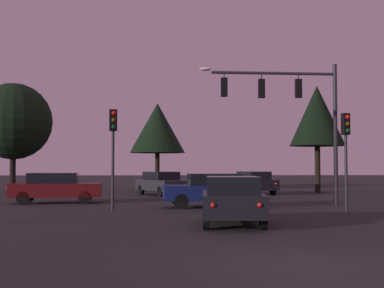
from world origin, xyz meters
TOP-DOWN VIEW (x-y plane):
  - ground_plane at (0.00, 24.50)m, footprint 168.00×168.00m
  - traffic_signal_mast_arm at (3.55, 15.32)m, footprint 6.69×0.49m
  - traffic_light_corner_left at (4.92, 11.79)m, footprint 0.36×0.38m
  - traffic_light_corner_right at (-4.71, 12.46)m, footprint 0.35×0.38m
  - car_nearside_lane at (-0.47, 7.00)m, footprint 2.16×4.19m
  - car_crossing_left at (-0.44, 14.25)m, footprint 4.42×1.99m
  - car_crossing_right at (-8.04, 17.41)m, footprint 4.66×2.08m
  - car_far_lane at (-2.68, 24.53)m, footprint 3.57×4.88m
  - car_parked_lot at (3.41, 25.42)m, footprint 2.86×4.45m
  - tree_behind_sign at (8.22, 26.81)m, footprint 3.86×3.86m
  - tree_left_far at (-3.00, 30.10)m, footprint 4.16×4.16m
  - tree_center_horizon at (-13.43, 29.26)m, footprint 5.55×5.55m

SIDE VIEW (x-z plane):
  - ground_plane at x=0.00m, z-range 0.00..0.00m
  - car_parked_lot at x=3.41m, z-range 0.03..1.55m
  - car_crossing_left at x=-0.44m, z-range 0.03..1.55m
  - car_nearside_lane at x=-0.47m, z-range 0.03..1.55m
  - car_crossing_right at x=-8.04m, z-range 0.04..1.56m
  - car_far_lane at x=-2.68m, z-range 0.04..1.56m
  - traffic_light_corner_left at x=4.92m, z-range 0.85..4.90m
  - traffic_light_corner_right at x=-4.71m, z-range 0.88..5.10m
  - tree_left_far at x=-3.00m, z-range 1.43..8.06m
  - traffic_signal_mast_arm at x=3.55m, z-range 1.46..8.26m
  - tree_center_horizon at x=-13.43m, z-range 1.17..9.08m
  - tree_behind_sign at x=8.22m, z-range 1.62..9.18m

